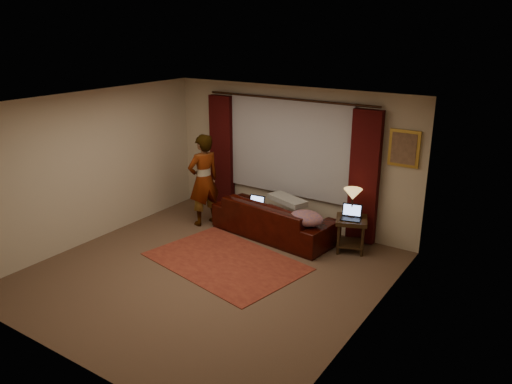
{
  "coord_description": "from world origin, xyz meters",
  "views": [
    {
      "loc": [
        4.4,
        -5.31,
        3.64
      ],
      "look_at": [
        0.1,
        1.2,
        1.0
      ],
      "focal_mm": 35.0,
      "sensor_mm": 36.0,
      "label": 1
    }
  ],
  "objects_px": {
    "end_table": "(351,234)",
    "laptop_table": "(351,213)",
    "tiffany_lamp": "(352,203)",
    "laptop_sofa": "(255,203)",
    "sofa": "(274,212)",
    "person": "(204,180)"
  },
  "relations": [
    {
      "from": "end_table",
      "to": "laptop_table",
      "type": "xyz_separation_m",
      "value": [
        0.0,
        -0.05,
        0.41
      ]
    },
    {
      "from": "tiffany_lamp",
      "to": "laptop_table",
      "type": "relative_size",
      "value": 1.38
    },
    {
      "from": "laptop_sofa",
      "to": "tiffany_lamp",
      "type": "distance_m",
      "value": 1.79
    },
    {
      "from": "tiffany_lamp",
      "to": "laptop_table",
      "type": "bearing_deg",
      "value": -72.29
    },
    {
      "from": "sofa",
      "to": "end_table",
      "type": "distance_m",
      "value": 1.42
    },
    {
      "from": "sofa",
      "to": "laptop_sofa",
      "type": "relative_size",
      "value": 7.06
    },
    {
      "from": "sofa",
      "to": "person",
      "type": "bearing_deg",
      "value": 16.87
    },
    {
      "from": "laptop_sofa",
      "to": "tiffany_lamp",
      "type": "relative_size",
      "value": 0.66
    },
    {
      "from": "tiffany_lamp",
      "to": "sofa",
      "type": "bearing_deg",
      "value": -170.15
    },
    {
      "from": "sofa",
      "to": "person",
      "type": "relative_size",
      "value": 1.3
    },
    {
      "from": "end_table",
      "to": "tiffany_lamp",
      "type": "bearing_deg",
      "value": 117.29
    },
    {
      "from": "person",
      "to": "laptop_table",
      "type": "bearing_deg",
      "value": 117.48
    },
    {
      "from": "tiffany_lamp",
      "to": "person",
      "type": "bearing_deg",
      "value": -170.04
    },
    {
      "from": "end_table",
      "to": "person",
      "type": "height_order",
      "value": "person"
    },
    {
      "from": "sofa",
      "to": "laptop_table",
      "type": "bearing_deg",
      "value": -168.65
    },
    {
      "from": "tiffany_lamp",
      "to": "laptop_table",
      "type": "distance_m",
      "value": 0.18
    },
    {
      "from": "tiffany_lamp",
      "to": "end_table",
      "type": "bearing_deg",
      "value": -62.71
    },
    {
      "from": "end_table",
      "to": "laptop_table",
      "type": "height_order",
      "value": "laptop_table"
    },
    {
      "from": "end_table",
      "to": "laptop_table",
      "type": "bearing_deg",
      "value": -86.28
    },
    {
      "from": "sofa",
      "to": "end_table",
      "type": "bearing_deg",
      "value": -166.43
    },
    {
      "from": "laptop_sofa",
      "to": "laptop_table",
      "type": "height_order",
      "value": "laptop_table"
    },
    {
      "from": "laptop_sofa",
      "to": "end_table",
      "type": "bearing_deg",
      "value": 2.19
    }
  ]
}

